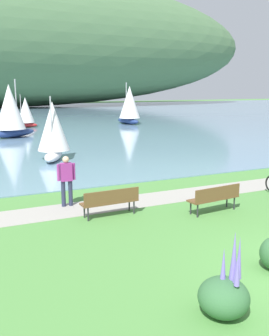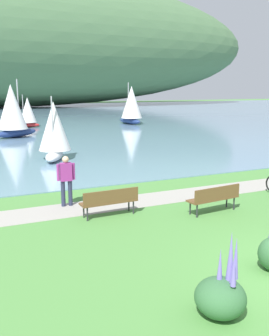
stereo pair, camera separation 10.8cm
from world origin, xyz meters
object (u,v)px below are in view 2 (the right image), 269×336
sailboat_far_off (131,105)px  sailboat_nearest_to_shore (27,112)px  sailboat_toward_hillside (54,130)px  park_bench_further_along (110,200)px  sailboat_mid_bay (12,110)px  park_bench_near_camera (215,197)px  person_at_shoreline (66,178)px

sailboat_far_off → sailboat_nearest_to_shore: bearing=173.6°
sailboat_nearest_to_shore → sailboat_toward_hillside: (-1.54, -18.44, 0.11)m
park_bench_further_along → sailboat_mid_bay: sailboat_mid_bay is taller
park_bench_near_camera → sailboat_far_off: (9.70, 28.41, 1.59)m
person_at_shoreline → sailboat_far_off: (13.79, 25.79, 1.13)m
park_bench_further_along → sailboat_nearest_to_shore: (2.17, 28.57, 1.03)m
park_bench_further_along → sailboat_nearest_to_shore: sailboat_nearest_to_shore is taller
sailboat_far_off → park_bench_near_camera: bearing=-108.8°
park_bench_near_camera → sailboat_mid_bay: 22.22m
park_bench_further_along → sailboat_far_off: 30.29m
park_bench_near_camera → person_at_shoreline: (-4.09, 2.62, 0.46)m
person_at_shoreline → sailboat_far_off: sailboat_far_off is taller
park_bench_near_camera → person_at_shoreline: size_ratio=1.08×
person_at_shoreline → park_bench_near_camera: bearing=-32.7°
park_bench_near_camera → park_bench_further_along: bearing=161.9°
sailboat_nearest_to_shore → sailboat_mid_bay: bearing=-107.0°
sailboat_far_off → park_bench_further_along: bearing=-115.1°
person_at_shoreline → sailboat_toward_hillside: bearing=79.6°
park_bench_further_along → sailboat_far_off: bearing=64.9°
person_at_shoreline → sailboat_far_off: 29.27m
sailboat_far_off → sailboat_mid_bay: bearing=-153.5°
sailboat_far_off → person_at_shoreline: bearing=-118.1°
park_bench_near_camera → sailboat_nearest_to_shore: bearing=91.9°
park_bench_near_camera → person_at_shoreline: person_at_shoreline is taller
park_bench_further_along → person_at_shoreline: (-0.94, 1.59, 0.46)m
park_bench_near_camera → person_at_shoreline: 4.88m
sailboat_mid_bay → sailboat_toward_hillside: sailboat_mid_bay is taller
person_at_shoreline → sailboat_toward_hillside: 8.71m
park_bench_near_camera → sailboat_toward_hillside: sailboat_toward_hillside is taller
sailboat_nearest_to_shore → sailboat_mid_bay: sailboat_mid_bay is taller
sailboat_mid_bay → sailboat_far_off: (13.03, 6.51, -0.06)m
sailboat_nearest_to_shore → sailboat_mid_bay: size_ratio=0.71×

